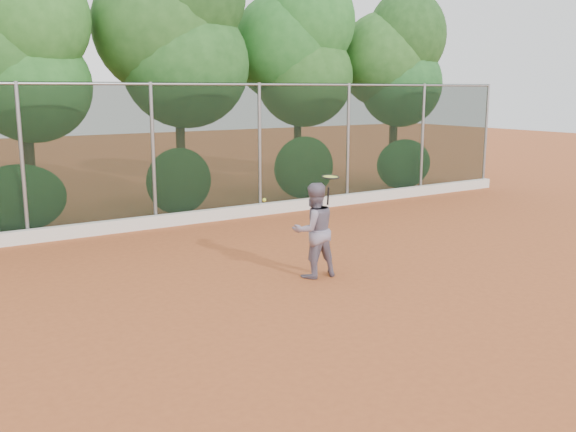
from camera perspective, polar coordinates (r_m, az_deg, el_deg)
ground at (r=10.24m, az=3.08°, el=-7.80°), size 80.00×80.00×0.00m
concrete_curb at (r=16.02m, az=-11.43°, el=-0.46°), size 24.00×0.20×0.30m
tennis_player at (r=11.45m, az=2.30°, el=-1.27°), size 0.89×0.73×1.72m
chainlink_fence at (r=15.94m, az=-11.91°, el=5.67°), size 24.09×0.09×3.50m
foliage_backdrop at (r=17.60m, az=-16.39°, el=14.26°), size 23.70×3.63×7.55m
tennis_racket at (r=11.34m, az=3.77°, el=3.29°), size 0.35×0.35×0.54m
tennis_ball_in_flight at (r=11.17m, az=-2.12°, el=1.43°), size 0.07×0.07×0.07m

